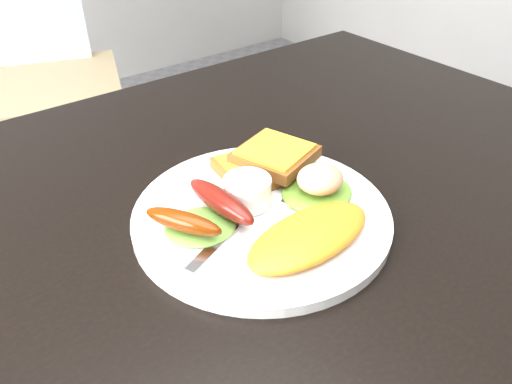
% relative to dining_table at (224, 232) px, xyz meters
% --- Properties ---
extents(dining_table, '(1.20, 0.80, 0.04)m').
position_rel_dining_table_xyz_m(dining_table, '(0.00, 0.00, 0.00)').
color(dining_table, black).
rests_on(dining_table, ground).
extents(dining_chair, '(0.60, 0.60, 0.06)m').
position_rel_dining_table_xyz_m(dining_chair, '(0.13, 1.22, -0.28)').
color(dining_chair, tan).
rests_on(dining_chair, ground).
extents(person, '(0.57, 0.47, 1.36)m').
position_rel_dining_table_xyz_m(person, '(-0.10, 0.47, -0.05)').
color(person, navy).
rests_on(person, ground).
extents(plate, '(0.28, 0.28, 0.01)m').
position_rel_dining_table_xyz_m(plate, '(0.03, -0.03, 0.03)').
color(plate, white).
rests_on(plate, dining_table).
extents(lettuce_left, '(0.10, 0.09, 0.01)m').
position_rel_dining_table_xyz_m(lettuce_left, '(-0.04, -0.01, 0.04)').
color(lettuce_left, '#5B8F37').
rests_on(lettuce_left, plate).
extents(lettuce_right, '(0.11, 0.10, 0.01)m').
position_rel_dining_table_xyz_m(lettuce_right, '(0.10, -0.04, 0.04)').
color(lettuce_right, '#588E29').
rests_on(lettuce_right, plate).
extents(omelette, '(0.16, 0.08, 0.02)m').
position_rel_dining_table_xyz_m(omelette, '(0.04, -0.10, 0.04)').
color(omelette, orange).
rests_on(omelette, plate).
extents(sausage_a, '(0.06, 0.09, 0.02)m').
position_rel_dining_table_xyz_m(sausage_a, '(-0.06, -0.02, 0.05)').
color(sausage_a, '#6A1F03').
rests_on(sausage_a, lettuce_left).
extents(sausage_b, '(0.03, 0.10, 0.03)m').
position_rel_dining_table_xyz_m(sausage_b, '(-0.01, -0.01, 0.05)').
color(sausage_b, '#670908').
rests_on(sausage_b, lettuce_left).
extents(ramekin, '(0.07, 0.07, 0.03)m').
position_rel_dining_table_xyz_m(ramekin, '(0.03, -0.01, 0.05)').
color(ramekin, white).
rests_on(ramekin, plate).
extents(toast_a, '(0.09, 0.09, 0.01)m').
position_rel_dining_table_xyz_m(toast_a, '(0.07, 0.03, 0.04)').
color(toast_a, brown).
rests_on(toast_a, plate).
extents(toast_b, '(0.11, 0.11, 0.01)m').
position_rel_dining_table_xyz_m(toast_b, '(0.10, 0.03, 0.05)').
color(toast_b, brown).
rests_on(toast_b, toast_a).
extents(potato_salad, '(0.06, 0.05, 0.03)m').
position_rel_dining_table_xyz_m(potato_salad, '(0.10, -0.05, 0.06)').
color(potato_salad, beige).
rests_on(potato_salad, lettuce_right).
extents(fork, '(0.14, 0.07, 0.00)m').
position_rel_dining_table_xyz_m(fork, '(-0.01, -0.04, 0.03)').
color(fork, '#ADAFB7').
rests_on(fork, plate).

